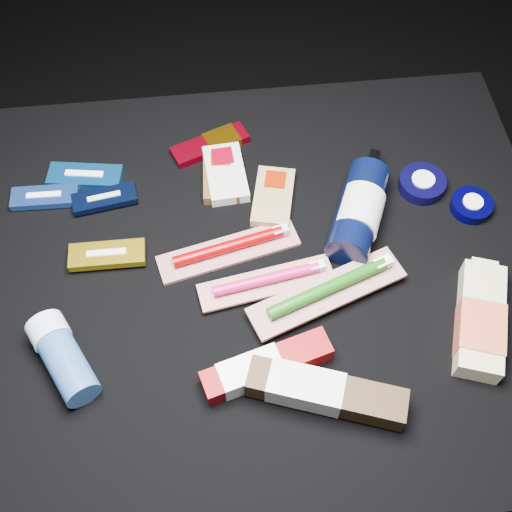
{
  "coord_description": "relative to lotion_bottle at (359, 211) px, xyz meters",
  "views": [
    {
      "loc": [
        -0.04,
        -0.51,
        1.26
      ],
      "look_at": [
        0.01,
        0.01,
        0.42
      ],
      "focal_mm": 45.0,
      "sensor_mm": 36.0,
      "label": 1
    }
  ],
  "objects": [
    {
      "name": "luna_bar_3",
      "position": [
        -0.4,
        -0.03,
        -0.02
      ],
      "size": [
        0.12,
        0.05,
        0.02
      ],
      "rotation": [
        0.0,
        0.0,
        -0.01
      ],
      "color": "gold",
      "rests_on": "cloth_table"
    },
    {
      "name": "toothbrush_pack_2",
      "position": [
        -0.07,
        -0.13,
        -0.01
      ],
      "size": [
        0.25,
        0.14,
        0.03
      ],
      "rotation": [
        0.0,
        0.0,
        0.35
      ],
      "color": "#AFA8A3",
      "rests_on": "cloth_table"
    },
    {
      "name": "toothbrush_pack_0",
      "position": [
        -0.21,
        -0.03,
        -0.03
      ],
      "size": [
        0.23,
        0.1,
        0.03
      ],
      "rotation": [
        0.0,
        0.0,
        0.23
      ],
      "color": "#AAA19F",
      "rests_on": "cloth_table"
    },
    {
      "name": "bodywash_bottle",
      "position": [
        0.14,
        -0.2,
        -0.02
      ],
      "size": [
        0.12,
        0.19,
        0.04
      ],
      "rotation": [
        0.0,
        0.0,
        -0.33
      ],
      "color": "beige",
      "rests_on": "cloth_table"
    },
    {
      "name": "lotion_bottle",
      "position": [
        0.0,
        0.0,
        0.0
      ],
      "size": [
        0.13,
        0.22,
        0.07
      ],
      "rotation": [
        0.0,
        0.0,
        -0.42
      ],
      "color": "black",
      "rests_on": "cloth_table"
    },
    {
      "name": "clif_bar_2",
      "position": [
        -0.13,
        0.06,
        -0.03
      ],
      "size": [
        0.09,
        0.13,
        0.02
      ],
      "rotation": [
        0.0,
        0.0,
        -0.23
      ],
      "color": "#93804E",
      "rests_on": "cloth_table"
    },
    {
      "name": "cream_tin_upper",
      "position": [
        0.12,
        0.06,
        -0.02
      ],
      "size": [
        0.08,
        0.08,
        0.02
      ],
      "rotation": [
        0.0,
        0.0,
        -0.0
      ],
      "color": "black",
      "rests_on": "cloth_table"
    },
    {
      "name": "ground",
      "position": [
        -0.19,
        -0.07,
        -0.43
      ],
      "size": [
        3.0,
        3.0,
        0.0
      ],
      "primitive_type": "plane",
      "color": "black",
      "rests_on": "ground"
    },
    {
      "name": "cloth_table",
      "position": [
        -0.19,
        -0.07,
        -0.23
      ],
      "size": [
        0.98,
        0.78,
        0.4
      ],
      "primitive_type": "cube",
      "color": "black",
      "rests_on": "ground"
    },
    {
      "name": "toothpaste_carton_red",
      "position": [
        -0.18,
        -0.24,
        -0.02
      ],
      "size": [
        0.19,
        0.09,
        0.04
      ],
      "rotation": [
        0.0,
        0.0,
        0.27
      ],
      "color": "maroon",
      "rests_on": "cloth_table"
    },
    {
      "name": "toothpaste_carton_green",
      "position": [
        -0.11,
        -0.28,
        -0.01
      ],
      "size": [
        0.22,
        0.12,
        0.04
      ],
      "rotation": [
        0.0,
        0.0,
        -0.34
      ],
      "color": "#311E0E",
      "rests_on": "cloth_table"
    },
    {
      "name": "luna_bar_0",
      "position": [
        -0.44,
        0.14,
        -0.03
      ],
      "size": [
        0.13,
        0.07,
        0.02
      ],
      "rotation": [
        0.0,
        0.0,
        -0.16
      ],
      "color": "#1156A0",
      "rests_on": "cloth_table"
    },
    {
      "name": "clif_bar_0",
      "position": [
        -0.21,
        0.12,
        -0.03
      ],
      "size": [
        0.07,
        0.11,
        0.02
      ],
      "rotation": [
        0.0,
        0.0,
        -0.06
      ],
      "color": "#513617",
      "rests_on": "cloth_table"
    },
    {
      "name": "deodorant_stick",
      "position": [
        -0.46,
        -0.2,
        -0.01
      ],
      "size": [
        0.11,
        0.14,
        0.06
      ],
      "rotation": [
        0.0,
        0.0,
        0.49
      ],
      "color": "#284B84",
      "rests_on": "cloth_table"
    },
    {
      "name": "toothbrush_pack_1",
      "position": [
        -0.16,
        -0.1,
        -0.02
      ],
      "size": [
        0.21,
        0.08,
        0.02
      ],
      "rotation": [
        0.0,
        0.0,
        0.16
      ],
      "color": "beige",
      "rests_on": "cloth_table"
    },
    {
      "name": "cream_tin_lower",
      "position": [
        0.19,
        0.01,
        -0.02
      ],
      "size": [
        0.07,
        0.07,
        0.02
      ],
      "rotation": [
        0.0,
        0.0,
        0.2
      ],
      "color": "black",
      "rests_on": "cloth_table"
    },
    {
      "name": "power_bar",
      "position": [
        -0.22,
        0.19,
        -0.03
      ],
      "size": [
        0.14,
        0.09,
        0.02
      ],
      "rotation": [
        0.0,
        0.0,
        0.37
      ],
      "color": "maroon",
      "rests_on": "cloth_table"
    },
    {
      "name": "luna_bar_2",
      "position": [
        -0.41,
        0.09,
        -0.02
      ],
      "size": [
        0.11,
        0.06,
        0.01
      ],
      "rotation": [
        0.0,
        0.0,
        0.16
      ],
      "color": "black",
      "rests_on": "cloth_table"
    },
    {
      "name": "clif_bar_1",
      "position": [
        -0.2,
        0.12,
        -0.02
      ],
      "size": [
        0.07,
        0.12,
        0.02
      ],
      "rotation": [
        0.0,
        0.0,
        0.07
      ],
      "color": "silver",
      "rests_on": "cloth_table"
    },
    {
      "name": "luna_bar_1",
      "position": [
        -0.51,
        0.1,
        -0.03
      ],
      "size": [
        0.11,
        0.04,
        0.01
      ],
      "rotation": [
        0.0,
        0.0,
        -0.02
      ],
      "color": "#264EAE",
      "rests_on": "cloth_table"
    }
  ]
}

